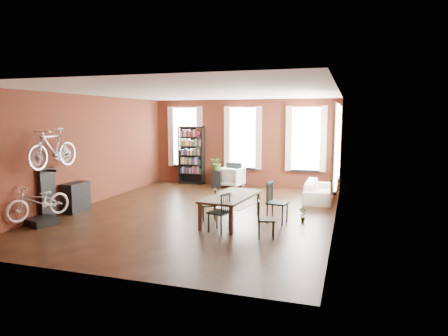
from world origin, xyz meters
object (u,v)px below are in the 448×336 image
at_px(plant_stand, 217,179).
at_px(dining_table, 231,209).
at_px(dining_chair_b, 209,205).
at_px(dining_chair_d, 277,203).
at_px(cream_sofa, 320,187).
at_px(bicycle_floor, 38,186).
at_px(white_armchair, 232,176).
at_px(bike_trainer, 42,221).
at_px(dining_chair_c, 266,219).
at_px(bookshelf, 191,155).
at_px(console_table, 75,197).
at_px(dining_chair_a, 219,212).

bearing_deg(plant_stand, dining_table, -66.89).
relative_size(dining_chair_b, dining_chair_d, 0.77).
relative_size(cream_sofa, bicycle_floor, 1.32).
height_order(dining_chair_b, white_armchair, white_armchair).
relative_size(white_armchair, bicycle_floor, 0.51).
xyz_separation_m(dining_chair_b, bike_trainer, (-3.66, -1.67, -0.30)).
bearing_deg(dining_chair_c, bike_trainer, 83.28).
distance_m(dining_chair_d, bookshelf, 6.30).
bearing_deg(dining_chair_b, white_armchair, 166.96).
xyz_separation_m(dining_table, white_armchair, (-1.42, 4.80, 0.06)).
distance_m(dining_chair_d, console_table, 5.47).
relative_size(dining_table, dining_chair_a, 2.25).
bearing_deg(dining_chair_d, cream_sofa, -6.32).
relative_size(dining_table, plant_stand, 3.10).
distance_m(bookshelf, plant_stand, 1.60).
relative_size(white_armchair, bike_trainer, 1.36).
distance_m(dining_chair_d, white_armchair, 5.13).
distance_m(dining_chair_a, dining_chair_c, 1.12).
bearing_deg(dining_chair_a, bicycle_floor, -64.33).
height_order(dining_table, console_table, console_table).
bearing_deg(white_armchair, bicycle_floor, 76.61).
bearing_deg(dining_chair_b, cream_sofa, 119.78).
relative_size(dining_chair_c, bookshelf, 0.37).
bearing_deg(bookshelf, console_table, -103.83).
height_order(dining_table, bicycle_floor, bicycle_floor).
height_order(dining_chair_c, cream_sofa, cream_sofa).
relative_size(console_table, bicycle_floor, 0.51).
bearing_deg(dining_chair_b, dining_chair_c, 35.36).
xyz_separation_m(dining_table, cream_sofa, (1.85, 3.30, 0.06)).
bearing_deg(bike_trainer, bicycle_floor, -130.95).
bearing_deg(dining_chair_d, dining_chair_a, 143.58).
bearing_deg(dining_chair_d, bookshelf, 49.93).
bearing_deg(bookshelf, plant_stand, -27.63).
bearing_deg(bike_trainer, dining_chair_b, 24.52).
xyz_separation_m(cream_sofa, plant_stand, (-3.71, 1.05, -0.08)).
bearing_deg(cream_sofa, bookshelf, 71.05).
bearing_deg(dining_table, dining_chair_b, 177.98).
bearing_deg(bookshelf, bike_trainer, -100.11).
distance_m(dining_table, dining_chair_d, 1.13).
relative_size(white_armchair, plant_stand, 1.25).
height_order(dining_chair_a, dining_chair_d, dining_chair_d).
xyz_separation_m(dining_chair_b, bicycle_floor, (-3.68, -1.70, 0.57)).
bearing_deg(console_table, dining_chair_c, -7.95).
bearing_deg(dining_chair_b, dining_chair_d, 74.90).
relative_size(plant_stand, bicycle_floor, 0.41).
relative_size(dining_chair_c, bicycle_floor, 0.51).
distance_m(dining_chair_b, plant_stand, 4.45).
height_order(white_armchair, console_table, white_armchair).
bearing_deg(dining_chair_c, dining_chair_b, 44.68).
relative_size(dining_chair_c, plant_stand, 1.25).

